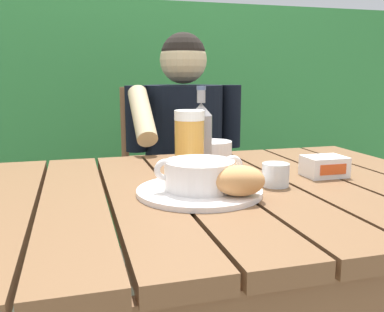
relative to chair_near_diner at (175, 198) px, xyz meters
The scene contains 13 objects.
dining_table 0.93m from the chair_near_diner, 99.25° to the right, with size 1.35×0.91×0.78m.
hedge_backdrop 1.05m from the chair_near_diner, 105.94° to the left, with size 3.69×0.89×1.59m.
chair_near_diner is the anchor object (origin of this frame).
person_eating 0.30m from the chair_near_diner, 90.83° to the right, with size 0.48×0.47×1.22m.
serving_plate 1.00m from the chair_near_diner, 99.97° to the right, with size 0.29×0.29×0.01m.
soup_bowl 1.02m from the chair_near_diner, 99.97° to the right, with size 0.21×0.16×0.07m.
bread_roll 1.08m from the chair_near_diner, 95.50° to the right, with size 0.12×0.10×0.07m.
beer_glass 0.81m from the chair_near_diner, 99.97° to the right, with size 0.09×0.09×0.17m.
beer_bottle 0.75m from the chair_near_diner, 96.26° to the right, with size 0.07×0.07×0.24m.
water_glass_small 0.98m from the chair_near_diner, 87.83° to the right, with size 0.07×0.07×0.06m.
butter_tub 0.95m from the chair_near_diner, 76.43° to the right, with size 0.11×0.08×0.05m.
table_knife 0.92m from the chair_near_diner, 91.79° to the right, with size 0.16×0.02×0.01m.
diner_bowl 0.62m from the chair_near_diner, 90.00° to the right, with size 0.13×0.13×0.06m.
Camera 1 is at (-0.29, -0.96, 1.05)m, focal length 39.75 mm.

